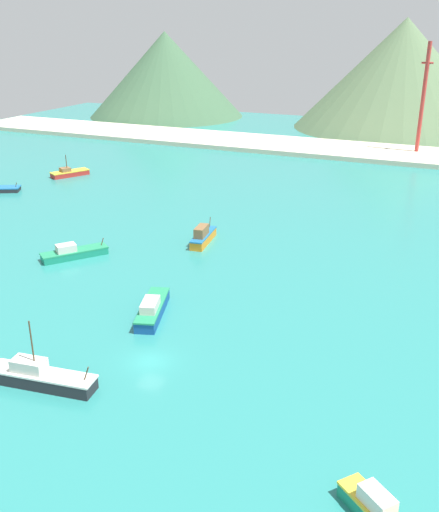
# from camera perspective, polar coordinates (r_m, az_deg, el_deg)

# --- Properties ---
(ground) EXTENTS (260.00, 280.00, 0.50)m
(ground) POSITION_cam_1_polar(r_m,az_deg,el_deg) (83.94, 3.50, -0.45)
(ground) COLOR teal
(fishing_boat_5) EXTENTS (5.15, 9.68, 2.40)m
(fishing_boat_5) POSITION_cam_1_polar(r_m,az_deg,el_deg) (67.74, -6.64, -5.19)
(fishing_boat_5) COLOR #14478C
(fishing_boat_5) RESTS_ON ground
(fishing_boat_6) EXTENTS (7.75, 9.12, 2.23)m
(fishing_boat_6) POSITION_cam_1_polar(r_m,az_deg,el_deg) (86.60, -14.19, 0.33)
(fishing_boat_6) COLOR #198466
(fishing_boat_6) RESTS_ON ground
(fishing_boat_7) EXTENTS (10.70, 3.70, 6.75)m
(fishing_boat_7) POSITION_cam_1_polar(r_m,az_deg,el_deg) (57.68, -17.20, -11.29)
(fishing_boat_7) COLOR #232328
(fishing_boat_7) RESTS_ON ground
(fishing_boat_8) EXTENTS (3.06, 8.22, 3.01)m
(fishing_boat_8) POSITION_cam_1_polar(r_m,az_deg,el_deg) (89.42, -1.65, 1.94)
(fishing_boat_8) COLOR orange
(fishing_boat_8) RESTS_ON ground
(fishing_boat_10) EXTENTS (6.47, 8.68, 4.83)m
(fishing_boat_10) POSITION_cam_1_polar(r_m,az_deg,el_deg) (134.76, -14.56, 7.92)
(fishing_boat_10) COLOR red
(fishing_boat_10) RESTS_ON ground
(beach_strip) EXTENTS (247.00, 21.87, 1.20)m
(beach_strip) POSITION_cam_1_polar(r_m,az_deg,el_deg) (158.49, 13.89, 9.95)
(beach_strip) COLOR beige
(beach_strip) RESTS_ON ground
(hill_west) EXTENTS (56.16, 56.16, 29.41)m
(hill_west) POSITION_cam_1_polar(r_m,az_deg,el_deg) (220.71, -5.32, 17.37)
(hill_west) COLOR #3D6042
(hill_west) RESTS_ON ground
(hill_central) EXTENTS (66.24, 66.24, 33.71)m
(hill_central) POSITION_cam_1_polar(r_m,az_deg,el_deg) (200.21, 17.48, 16.68)
(hill_central) COLOR #56704C
(hill_central) RESTS_ON ground
(radio_tower) EXTENTS (2.78, 2.23, 27.84)m
(radio_tower) POSITION_cam_1_polar(r_m,az_deg,el_deg) (157.65, 19.39, 14.34)
(radio_tower) COLOR #B7332D
(radio_tower) RESTS_ON ground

